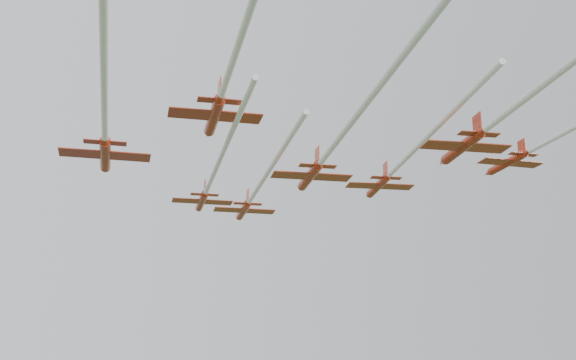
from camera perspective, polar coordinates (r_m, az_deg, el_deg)
name	(u,v)px	position (r m, az deg, el deg)	size (l,w,h in m)	color
jet_lead	(254,194)	(105.38, -2.69, -1.08)	(14.61, 49.44, 2.90)	red
jet_row2_left	(211,180)	(87.50, -6.10, 0.00)	(12.72, 46.00, 2.41)	red
jet_row2_right	(398,166)	(92.50, 8.69, 1.10)	(15.96, 45.22, 2.77)	red
jet_row3_left	(105,125)	(72.66, -14.27, 4.21)	(13.02, 47.54, 2.92)	red
jet_row3_mid	(349,125)	(71.62, 4.87, 4.35)	(20.16, 68.29, 2.91)	red
jet_row3_right	(564,133)	(86.60, 20.97, 3.50)	(11.40, 49.31, 2.46)	red
jet_row4_left	(232,65)	(57.93, -4.48, 9.07)	(13.95, 49.96, 2.62)	red
jet_row4_right	(525,99)	(65.86, 18.21, 6.11)	(16.77, 54.49, 2.72)	red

